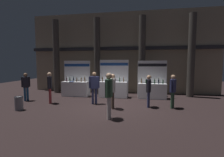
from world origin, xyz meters
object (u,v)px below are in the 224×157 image
at_px(exhibitor_booth_2, 152,89).
at_px(visitor_4, 113,88).
at_px(visitor_1, 109,91).
at_px(visitor_7, 26,84).
at_px(visitor_3, 173,89).
at_px(visitor_2, 94,85).
at_px(visitor_6, 50,85).
at_px(exhibitor_booth_0, 76,87).
at_px(trash_bin, 19,103).
at_px(visitor_5, 149,88).
at_px(exhibitor_booth_1, 113,88).

height_order(exhibitor_booth_2, visitor_4, exhibitor_booth_2).
bearing_deg(visitor_1, visitor_7, -110.97).
bearing_deg(visitor_3, visitor_2, -65.59).
relative_size(visitor_2, visitor_7, 1.06).
relative_size(exhibitor_booth_2, visitor_7, 1.45).
bearing_deg(visitor_6, exhibitor_booth_0, 143.64).
xyz_separation_m(exhibitor_booth_0, visitor_3, (5.96, -2.15, 0.38)).
bearing_deg(visitor_2, visitor_3, 152.88).
bearing_deg(visitor_2, trash_bin, 5.25).
bearing_deg(visitor_2, exhibitor_booth_2, -171.69).
xyz_separation_m(exhibitor_booth_0, trash_bin, (-1.30, -3.80, -0.28)).
distance_m(visitor_4, visitor_5, 1.84).
relative_size(visitor_1, visitor_3, 1.11).
bearing_deg(exhibitor_booth_0, visitor_1, -53.44).
distance_m(visitor_2, visitor_6, 2.48).
bearing_deg(visitor_7, visitor_3, -43.09).
xyz_separation_m(visitor_1, visitor_4, (-0.12, 1.52, -0.10)).
relative_size(visitor_3, visitor_6, 0.96).
relative_size(exhibitor_booth_1, visitor_6, 1.42).
xyz_separation_m(visitor_5, visitor_6, (-5.36, -0.12, 0.05)).
distance_m(visitor_2, visitor_5, 2.91).
height_order(visitor_1, visitor_2, visitor_1).
bearing_deg(visitor_5, visitor_3, -82.25).
bearing_deg(visitor_5, exhibitor_booth_2, -0.62).
relative_size(trash_bin, visitor_3, 0.40).
height_order(exhibitor_booth_1, visitor_3, exhibitor_booth_1).
bearing_deg(trash_bin, visitor_7, 118.88).
bearing_deg(visitor_5, visitor_7, 95.11).
relative_size(visitor_5, visitor_6, 0.94).
bearing_deg(exhibitor_booth_1, visitor_6, -143.49).
bearing_deg(trash_bin, exhibitor_booth_2, 31.39).
bearing_deg(exhibitor_booth_0, visitor_7, -140.41).
distance_m(exhibitor_booth_1, visitor_7, 5.33).
distance_m(exhibitor_booth_1, visitor_4, 2.87).
bearing_deg(visitor_3, visitor_5, -62.33).
distance_m(visitor_3, visitor_5, 1.16).
bearing_deg(exhibitor_booth_1, visitor_3, -33.30).
bearing_deg(exhibitor_booth_0, trash_bin, -108.83).
relative_size(trash_bin, visitor_1, 0.36).
distance_m(trash_bin, visitor_1, 4.56).
bearing_deg(exhibitor_booth_2, exhibitor_booth_0, -178.81).
bearing_deg(visitor_5, exhibitor_booth_1, 51.69).
bearing_deg(trash_bin, visitor_4, 13.58).
distance_m(exhibitor_booth_2, visitor_2, 3.85).
bearing_deg(visitor_4, visitor_3, -97.43).
distance_m(exhibitor_booth_2, trash_bin, 7.50).
xyz_separation_m(visitor_4, visitor_5, (1.75, 0.58, -0.04)).
bearing_deg(visitor_3, visitor_7, -64.59).
bearing_deg(visitor_4, exhibitor_booth_0, 28.92).
xyz_separation_m(trash_bin, visitor_1, (4.46, -0.47, 0.79)).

